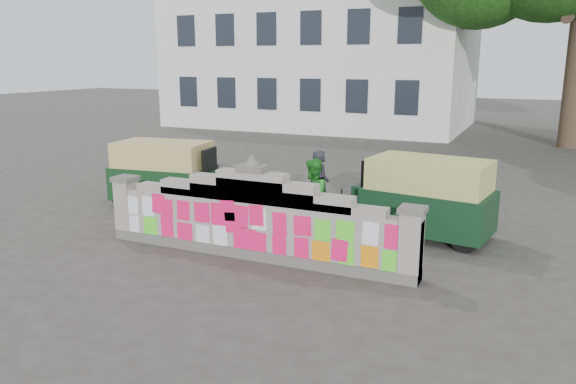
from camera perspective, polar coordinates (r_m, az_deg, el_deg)
name	(u,v)px	position (r m, az deg, el deg)	size (l,w,h in m)	color
ground	(253,257)	(10.92, -3.54, -6.59)	(100.00, 100.00, 0.00)	#383533
parapet_wall	(253,220)	(10.68, -3.61, -2.82)	(6.48, 0.44, 2.01)	#4C4C49
building	(324,54)	(33.22, 3.71, 13.81)	(16.00, 10.00, 8.90)	silver
cyclist_bike	(320,210)	(12.45, 3.29, -1.87)	(0.61, 1.74, 0.91)	black
cyclist_rider	(320,196)	(12.37, 3.31, -0.45)	(0.56, 0.37, 1.55)	black
pedestrian	(313,196)	(12.15, 2.52, -0.44)	(0.80, 0.63, 1.66)	#248626
rickshaw_left	(166,172)	(14.96, -12.28, 1.98)	(3.04, 1.69, 1.64)	black
rickshaw_right	(425,196)	(12.28, 13.72, -0.44)	(3.12, 1.77, 1.69)	black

